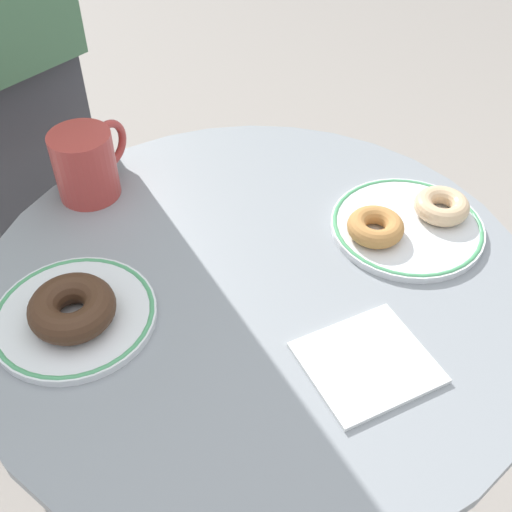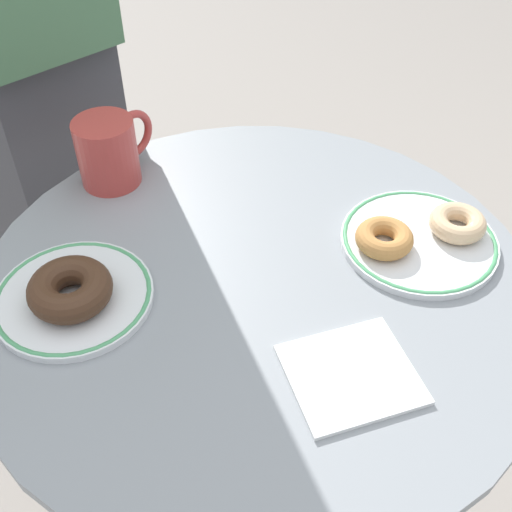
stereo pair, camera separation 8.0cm
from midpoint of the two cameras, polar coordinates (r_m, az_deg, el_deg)
The scene contains 8 objects.
cafe_table at distance 1.01m, azimuth -2.25°, elevation -11.29°, with size 0.73×0.73×0.77m.
plate_left at distance 0.82m, azimuth -18.65°, elevation -5.23°, with size 0.20×0.20×0.01m.
plate_right at distance 0.91m, azimuth 10.80°, elevation 2.66°, with size 0.21×0.21×0.01m.
donut_chocolate at distance 0.79m, azimuth -18.94°, elevation -4.57°, with size 0.10×0.10×0.04m, color #422819.
donut_glazed at distance 0.92m, azimuth 13.92°, elevation 4.27°, with size 0.08×0.08×0.03m, color #E0B789.
donut_old_fashioned at distance 0.87m, azimuth 8.17°, elevation 2.37°, with size 0.08×0.08×0.03m, color #BC7F42.
paper_napkin at distance 0.74m, azimuth 6.84°, elevation -9.61°, with size 0.14×0.13×0.01m, color white.
coffee_mug at distance 0.98m, azimuth -17.21°, elevation 7.81°, with size 0.12×0.10×0.10m.
Camera 1 is at (-0.24, -0.53, 1.37)m, focal length 44.75 mm.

